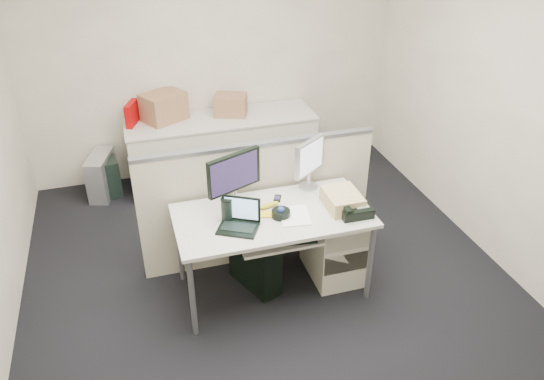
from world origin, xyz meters
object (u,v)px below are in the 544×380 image
object	(u,v)px
laptop	(238,217)
desk_phone	(355,210)
desk	(273,221)
monitor_main	(234,181)

from	to	relation	value
laptop	desk_phone	bearing A→B (deg)	24.97
laptop	desk_phone	xyz separation A→B (m)	(0.90, -0.06, -0.07)
laptop	desk	bearing A→B (deg)	50.59
desk	monitor_main	size ratio (longest dim) A/B	3.24
desk	laptop	distance (m)	0.37
monitor_main	desk_phone	size ratio (longest dim) A/B	1.91
monitor_main	desk	bearing A→B (deg)	-58.84
laptop	desk_phone	world-z (taller)	laptop
desk	laptop	size ratio (longest dim) A/B	5.24
desk	monitor_main	bearing A→B (deg)	144.25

